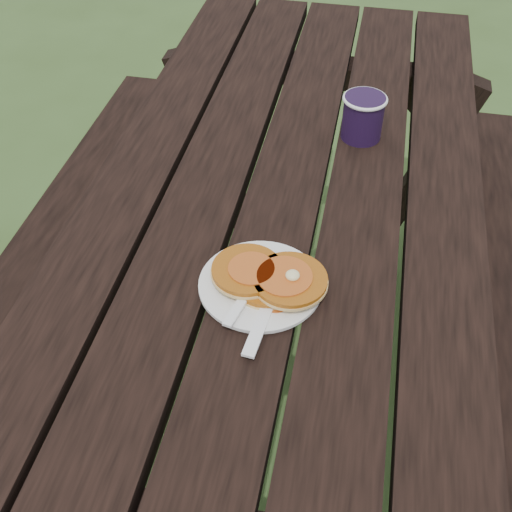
% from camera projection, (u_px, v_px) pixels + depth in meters
% --- Properties ---
extents(ground, '(60.00, 60.00, 0.00)m').
position_uv_depth(ground, '(275.00, 412.00, 1.74)').
color(ground, '#364C20').
rests_on(ground, ground).
extents(picnic_table, '(1.36, 1.80, 0.75)m').
position_uv_depth(picnic_table, '(278.00, 325.00, 1.48)').
color(picnic_table, black).
rests_on(picnic_table, ground).
extents(plate, '(0.24, 0.24, 0.01)m').
position_uv_depth(plate, '(260.00, 286.00, 1.04)').
color(plate, white).
rests_on(plate, picnic_table).
extents(pancake_stack, '(0.19, 0.13, 0.04)m').
position_uv_depth(pancake_stack, '(270.00, 277.00, 1.03)').
color(pancake_stack, '#B45F14').
rests_on(pancake_stack, plate).
extents(knife, '(0.04, 0.18, 0.00)m').
position_uv_depth(knife, '(265.00, 312.00, 0.99)').
color(knife, white).
rests_on(knife, plate).
extents(fork, '(0.07, 0.16, 0.01)m').
position_uv_depth(fork, '(242.00, 301.00, 1.00)').
color(fork, white).
rests_on(fork, plate).
extents(coffee_cup, '(0.09, 0.09, 0.09)m').
position_uv_depth(coffee_cup, '(363.00, 115.00, 1.32)').
color(coffee_cup, black).
rests_on(coffee_cup, picnic_table).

